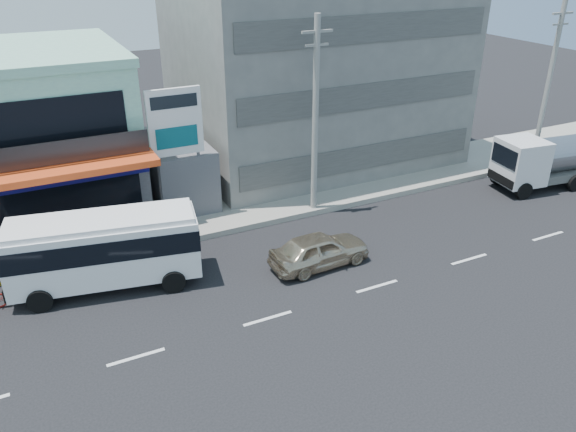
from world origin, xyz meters
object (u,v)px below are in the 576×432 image
at_px(shop_building, 2,142).
at_px(concrete_building, 314,48).
at_px(satellite_dish, 178,144).
at_px(motorcycle_rider, 14,286).
at_px(utility_pole_far, 548,84).
at_px(tanker_truck, 554,159).
at_px(utility_pole_near, 315,118).
at_px(sedan, 319,250).
at_px(minibus, 104,246).
at_px(billboard, 176,130).

relative_size(shop_building, concrete_building, 0.77).
relative_size(shop_building, satellite_dish, 8.27).
bearing_deg(motorcycle_rider, utility_pole_far, 4.06).
bearing_deg(utility_pole_far, tanker_truck, -122.38).
height_order(shop_building, tanker_truck, shop_building).
bearing_deg(motorcycle_rider, tanker_truck, -1.48).
bearing_deg(utility_pole_near, sedan, -115.78).
bearing_deg(sedan, utility_pole_near, -27.94).
xyz_separation_m(satellite_dish, motorcycle_rider, (-8.48, -5.76, -2.74)).
bearing_deg(motorcycle_rider, minibus, -3.85).
xyz_separation_m(sedan, tanker_truck, (16.49, 1.92, 0.86)).
height_order(utility_pole_near, sedan, utility_pole_near).
height_order(concrete_building, satellite_dish, concrete_building).
relative_size(billboard, utility_pole_near, 0.69).
distance_m(utility_pole_near, minibus, 11.68).
bearing_deg(shop_building, utility_pole_near, -25.06).
distance_m(tanker_truck, motorcycle_rider, 28.66).
xyz_separation_m(shop_building, satellite_dish, (8.00, -2.95, -0.42)).
xyz_separation_m(concrete_building, utility_pole_far, (12.00, -7.60, -1.85)).
height_order(utility_pole_far, tanker_truck, utility_pole_far).
bearing_deg(concrete_building, motorcycle_rider, -152.16).
bearing_deg(concrete_building, shop_building, -176.65).
distance_m(utility_pole_near, tanker_truck, 14.88).
relative_size(concrete_building, minibus, 2.05).
height_order(satellite_dish, sedan, satellite_dish).
bearing_deg(concrete_building, utility_pole_far, -32.35).
relative_size(shop_building, tanker_truck, 1.57).
bearing_deg(utility_pole_near, billboard, 164.52).
bearing_deg(sedan, tanker_truck, -85.53).
distance_m(utility_pole_near, sedan, 6.92).
xyz_separation_m(tanker_truck, motorcycle_rider, (-28.64, 0.74, -0.80)).
bearing_deg(minibus, satellite_dish, 50.47).
relative_size(billboard, minibus, 0.88).
bearing_deg(billboard, utility_pole_far, -4.57).
relative_size(shop_building, motorcycle_rider, 4.93).
xyz_separation_m(satellite_dish, billboard, (-0.50, -1.80, 1.35)).
bearing_deg(sedan, minibus, 72.17).
bearing_deg(shop_building, tanker_truck, -18.55).
xyz_separation_m(shop_building, motorcycle_rider, (-0.48, -8.71, -3.17)).
height_order(billboard, motorcycle_rider, billboard).
bearing_deg(utility_pole_far, satellite_dish, 170.71).
bearing_deg(concrete_building, utility_pole_near, -117.76).
bearing_deg(sedan, billboard, 30.05).
distance_m(utility_pole_far, minibus, 27.26).
distance_m(sedan, tanker_truck, 16.62).
bearing_deg(satellite_dish, shop_building, 159.79).
xyz_separation_m(billboard, utility_pole_far, (22.50, -1.80, 0.22)).
xyz_separation_m(shop_building, utility_pole_far, (30.00, -6.55, 1.15)).
bearing_deg(billboard, tanker_truck, -12.82).
relative_size(satellite_dish, utility_pole_far, 0.15).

